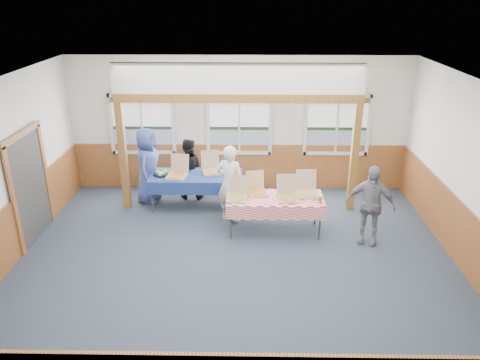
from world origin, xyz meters
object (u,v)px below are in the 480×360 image
table_right (275,200)px  man_blue (147,165)px  woman_black (188,169)px  woman_white (230,184)px  table_left (196,177)px  person_grey (370,205)px

table_right → man_blue: bearing=128.6°
woman_black → man_blue: size_ratio=0.82×
table_right → man_blue: (-2.81, 1.45, 0.17)m
man_blue → woman_white: bearing=-112.9°
woman_white → woman_black: size_ratio=1.16×
table_left → table_right: same height
table_left → table_right: (1.69, -1.17, -0.00)m
table_right → man_blue: man_blue is taller
table_right → person_grey: 1.82m
man_blue → person_grey: bearing=-107.9°
woman_white → man_blue: (-1.91, 0.97, 0.04)m
table_left → woman_black: size_ratio=1.52×
woman_white → man_blue: man_blue is taller
table_right → woman_black: bearing=115.1°
woman_black → man_blue: 0.92m
table_right → woman_white: size_ratio=1.25×
table_left → woman_white: (0.79, -0.68, 0.13)m
woman_white → person_grey: (2.68, -0.87, -0.04)m
man_blue → table_left: bearing=-100.4°
woman_white → person_grey: size_ratio=1.06×
person_grey → man_blue: bearing=178.0°
woman_white → table_left: bearing=-18.8°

